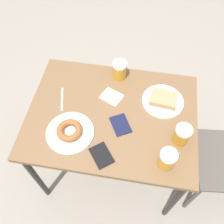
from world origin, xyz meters
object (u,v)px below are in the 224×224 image
Objects in this scene: plate_with_cake at (163,100)px; beer_mug_center at (120,70)px; fork at (62,99)px; passport_far_edge at (121,125)px; napkin_folded at (112,97)px; passport_near_edge at (102,155)px; beer_mug_left at (167,159)px; beer_mug_right at (182,135)px; plate_with_donut at (70,131)px.

beer_mug_center reaches higher than plate_with_cake.
passport_far_edge reaches higher than fork.
napkin_folded is at bearing -156.06° from passport_far_edge.
passport_near_edge is (0.31, 0.29, 0.00)m from fork.
passport_far_edge is at bearing -126.23° from beer_mug_left.
fork is (-0.15, -0.68, -0.06)m from beer_mug_right.
beer_mug_left reaches higher than passport_far_edge.
plate_with_donut is 0.58m from beer_mug_right.
plate_with_donut is at bearing -33.07° from napkin_folded.
napkin_folded is (-0.22, -0.40, -0.06)m from beer_mug_right.
plate_with_donut is 0.21m from passport_near_edge.
beer_mug_left reaches higher than napkin_folded.
napkin_folded is at bearing -178.23° from passport_near_edge.
beer_mug_center reaches higher than passport_near_edge.
napkin_folded is (-0.27, 0.18, -0.01)m from plate_with_donut.
beer_mug_left is at bearing -25.14° from beer_mug_right.
beer_mug_left is at bearing 64.02° from fork.
plate_with_cake is at bearing 121.21° from plate_with_donut.
passport_near_edge is (0.15, -0.39, -0.05)m from beer_mug_right.
beer_mug_left is 0.16m from beer_mug_right.
passport_far_edge is (0.11, 0.36, 0.00)m from fork.
plate_with_donut reaches higher than passport_near_edge.
plate_with_cake is 0.29m from passport_far_edge.
plate_with_donut is at bearing -100.07° from beer_mug_left.
beer_mug_right is (0.38, 0.37, 0.00)m from beer_mug_center.
passport_near_edge is (0.39, -0.29, -0.01)m from plate_with_cake.
plate_with_cake is at bearing 143.60° from passport_near_edge.
passport_far_edge reaches higher than napkin_folded.
beer_mug_left is 0.68m from fork.
plate_with_cake is 1.65× the size of napkin_folded.
passport_far_edge is (-0.09, 0.26, -0.01)m from plate_with_donut.
beer_mug_left and beer_mug_center have the same top height.
napkin_folded is at bearing -118.88° from beer_mug_right.
napkin_folded and fork have the same top height.
beer_mug_right is at bearing 83.01° from passport_far_edge.
passport_near_edge is (0.01, -0.32, -0.05)m from beer_mug_left.
plate_with_cake and plate_with_donut have the same top height.
napkin_folded is at bearing -87.21° from plate_with_cake.
fork is at bearing -153.64° from plate_with_donut.
passport_far_edge is at bearing 160.38° from passport_near_edge.
beer_mug_left reaches higher than plate_with_donut.
beer_mug_center is at bearing -118.69° from plate_with_cake.
passport_near_edge and passport_far_edge have the same top height.
passport_far_edge is (-0.04, -0.32, -0.05)m from beer_mug_right.
plate_with_cake reaches higher than fork.
fork is (-0.21, -0.10, -0.01)m from plate_with_donut.
napkin_folded is at bearing 103.20° from fork.
passport_near_edge is (0.54, -0.01, -0.05)m from beer_mug_center.
passport_far_edge is (-0.19, 0.07, 0.00)m from passport_near_edge.
beer_mug_left is (0.38, 0.03, 0.04)m from plate_with_cake.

